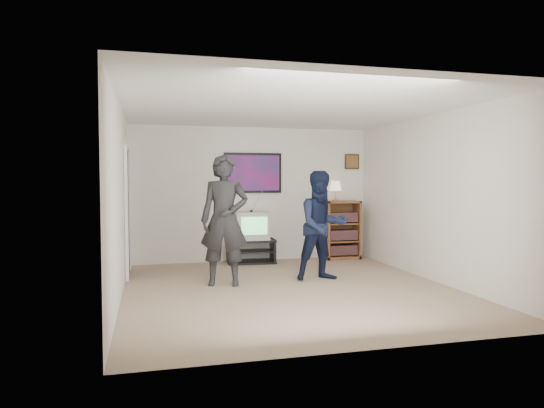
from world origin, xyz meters
name	(u,v)px	position (x,y,z in m)	size (l,w,h in m)	color
room_shell	(283,199)	(0.00, 0.35, 1.25)	(4.51, 5.00, 2.51)	#8A6F57
media_stand	(251,251)	(-0.08, 2.23, 0.22)	(0.89, 0.53, 0.43)	black
crt_television	(251,226)	(-0.08, 2.23, 0.69)	(0.60, 0.51, 0.51)	#ABABA6
bookshelf	(341,230)	(1.70, 2.28, 0.56)	(0.68, 0.39, 1.12)	brown
table_lamp	(335,191)	(1.59, 2.33, 1.31)	(0.24, 0.24, 0.38)	#FFE3C1
person_tall	(224,220)	(-0.84, 0.49, 0.94)	(0.69, 0.45, 1.88)	black
person_short	(322,226)	(0.65, 0.49, 0.83)	(0.81, 0.63, 1.66)	black
controller_left	(223,201)	(-0.83, 0.73, 1.21)	(0.04, 0.13, 0.04)	white
controller_right	(316,205)	(0.63, 0.71, 1.13)	(0.04, 0.12, 0.04)	white
poster	(253,173)	(0.00, 2.48, 1.65)	(1.10, 0.03, 0.75)	black
air_vent	(223,157)	(-0.55, 2.48, 1.95)	(0.28, 0.02, 0.14)	white
small_picture	(352,162)	(2.00, 2.48, 1.88)	(0.30, 0.03, 0.30)	#3C2713
doorway	(127,213)	(-2.23, 1.60, 1.00)	(0.03, 0.85, 2.00)	black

